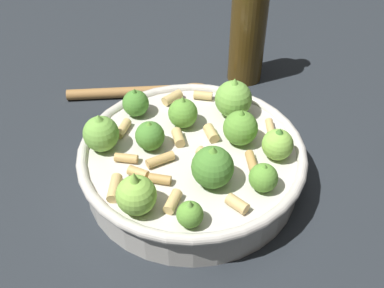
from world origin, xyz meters
name	(u,v)px	position (x,y,z in m)	size (l,w,h in m)	color
ground_plane	(192,179)	(0.00, 0.00, 0.00)	(2.40, 2.40, 0.00)	#23282D
cooking_pan	(192,158)	(0.00, 0.00, 0.03)	(0.27, 0.27, 0.10)	beige
olive_oil_bottle	(248,32)	(0.10, -0.22, 0.08)	(0.05, 0.05, 0.20)	#4C3814
wooden_spoon	(149,92)	(0.17, -0.08, 0.01)	(0.16, 0.18, 0.02)	#9E703D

